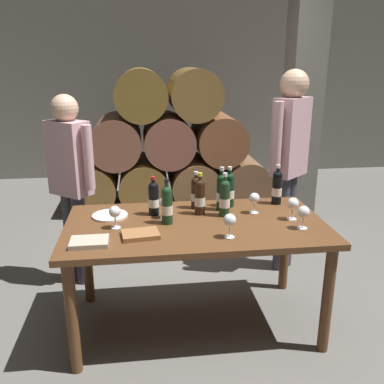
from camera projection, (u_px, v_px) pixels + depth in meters
ground_plane at (195, 322)px, 2.98m from camera, size 14.00×14.00×0.00m
cellar_back_wall at (160, 85)px, 6.53m from camera, size 10.00×0.24×2.80m
barrel_stack at (168, 149)px, 5.22m from camera, size 2.49×0.90×1.69m
stone_pillar at (302, 109)px, 4.26m from camera, size 0.32×0.32×2.60m
dining_table at (196, 236)px, 2.78m from camera, size 1.70×0.90×0.76m
wine_bottle_0 at (229, 189)px, 3.03m from camera, size 0.07×0.07×0.30m
wine_bottle_1 at (277, 187)px, 3.09m from camera, size 0.07×0.07×0.30m
wine_bottle_2 at (154, 198)px, 2.87m from camera, size 0.07×0.07×0.27m
wine_bottle_3 at (225, 198)px, 2.84m from camera, size 0.07×0.07×0.30m
wine_bottle_4 at (200, 196)px, 2.88m from camera, size 0.07×0.07×0.30m
wine_bottle_5 at (196, 192)px, 2.99m from camera, size 0.07×0.07×0.27m
wine_bottle_6 at (222, 192)px, 2.95m from camera, size 0.07×0.07×0.31m
wine_bottle_7 at (167, 204)px, 2.71m from camera, size 0.07×0.07×0.30m
wine_glass_0 at (293, 204)px, 2.78m from camera, size 0.08×0.08×0.15m
wine_glass_1 at (304, 213)px, 2.63m from camera, size 0.08×0.08×0.15m
wine_glass_2 at (164, 203)px, 2.81m from camera, size 0.07×0.07×0.15m
wine_glass_3 at (230, 221)px, 2.50m from camera, size 0.08×0.08×0.15m
wine_glass_4 at (115, 213)px, 2.64m from camera, size 0.07×0.07×0.15m
wine_glass_5 at (254, 199)px, 2.90m from camera, size 0.07×0.07×0.15m
tasting_notebook at (140, 234)px, 2.54m from camera, size 0.24×0.19×0.03m
leather_ledger at (89, 242)px, 2.43m from camera, size 0.22×0.16×0.03m
serving_plate at (110, 215)px, 2.86m from camera, size 0.24×0.24×0.01m
sommelier_presenting at (290, 153)px, 3.48m from camera, size 0.40×0.35×1.72m
taster_seated_left at (70, 175)px, 3.28m from camera, size 0.40×0.34×1.54m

